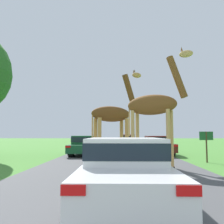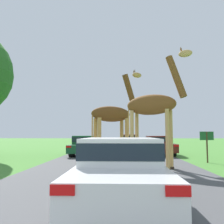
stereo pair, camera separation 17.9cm
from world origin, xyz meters
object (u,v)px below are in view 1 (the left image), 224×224
car_far_ahead (158,144)px  sign_post (206,141)px  giraffe_companion (154,107)px  giraffe_near_road (114,116)px  car_queue_left (127,140)px  car_queue_right (85,145)px  car_lead_maroon (125,167)px

car_far_ahead → sign_post: size_ratio=2.95×
giraffe_companion → sign_post: giraffe_companion is taller
giraffe_near_road → car_far_ahead: giraffe_near_road is taller
car_queue_left → sign_post: sign_post is taller
car_queue_right → car_far_ahead: 5.18m
giraffe_companion → car_queue_left: 16.77m
giraffe_companion → car_far_ahead: giraffe_companion is taller
car_lead_maroon → car_far_ahead: 12.29m
giraffe_near_road → sign_post: giraffe_near_road is taller
sign_post → giraffe_companion: bearing=-143.2°
giraffe_companion → car_queue_left: size_ratio=1.13×
car_lead_maroon → car_queue_left: 21.55m
car_lead_maroon → car_far_ahead: size_ratio=0.99×
giraffe_near_road → giraffe_companion: size_ratio=1.00×
giraffe_near_road → sign_post: bearing=64.3°
car_queue_left → sign_post: (3.49, -14.42, 0.37)m
giraffe_companion → car_lead_maroon: size_ratio=1.10×
car_queue_right → car_queue_left: (3.37, 10.08, 0.02)m
giraffe_near_road → car_queue_left: (1.30, 14.33, -1.66)m
giraffe_near_road → sign_post: 4.96m
car_far_ahead → car_lead_maroon: bearing=-102.8°
car_lead_maroon → giraffe_near_road: bearing=92.9°
giraffe_companion → car_queue_left: giraffe_companion is taller
car_lead_maroon → car_queue_right: 11.70m
giraffe_near_road → giraffe_companion: 2.95m
car_far_ahead → sign_post: sign_post is taller
car_queue_left → car_far_ahead: 9.71m
car_queue_right → car_far_ahead: (5.16, 0.53, -0.00)m
car_lead_maroon → sign_post: sign_post is taller
car_queue_right → car_lead_maroon: bearing=-78.0°
giraffe_companion → sign_post: bearing=151.8°
car_queue_right → giraffe_near_road: bearing=-64.1°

